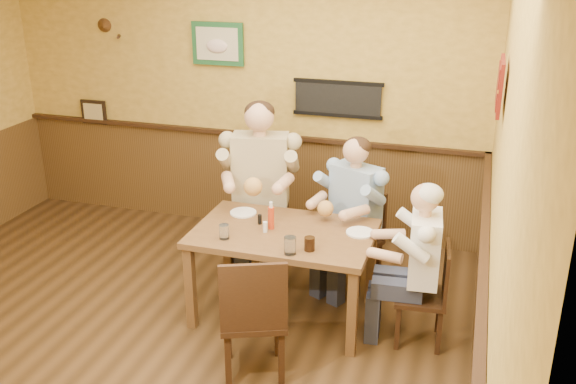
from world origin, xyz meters
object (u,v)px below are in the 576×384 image
chair_back_right (354,240)px  diner_tan_shirt (261,197)px  water_glass_mid (290,246)px  pepper_shaker (260,219)px  chair_right_end (421,294)px  chair_near_side (253,313)px  cola_tumbler (310,244)px  salt_shaker (265,227)px  diner_white_elder (423,274)px  hot_sauce_bottle (271,217)px  diner_blue_polo (355,221)px  dining_table (284,241)px  water_glass_left (224,232)px  chair_back_left (261,219)px

chair_back_right → diner_tan_shirt: (-0.87, 0.03, 0.29)m
water_glass_mid → pepper_shaker: size_ratio=1.63×
chair_right_end → chair_near_side: 1.30m
cola_tumbler → pepper_shaker: bearing=146.2°
diner_tan_shirt → salt_shaker: (0.30, -0.75, 0.07)m
diner_white_elder → hot_sauce_bottle: 1.23m
salt_shaker → water_glass_mid: bearing=-45.8°
cola_tumbler → chair_near_side: bearing=-116.3°
diner_blue_polo → diner_white_elder: diner_blue_polo is taller
chair_near_side → water_glass_mid: chair_near_side is taller
chair_right_end → diner_blue_polo: (-0.65, 0.72, 0.21)m
dining_table → chair_back_right: 0.83m
water_glass_left → water_glass_mid: bearing=-10.0°
cola_tumbler → pepper_shaker: size_ratio=1.28×
chair_back_left → water_glass_mid: chair_back_left is taller
chair_near_side → chair_right_end: bearing=-167.6°
chair_right_end → diner_blue_polo: size_ratio=0.66×
water_glass_left → water_glass_mid: size_ratio=0.87×
diner_blue_polo → cola_tumbler: diner_blue_polo is taller
cola_tumbler → salt_shaker: bearing=153.6°
chair_right_end → salt_shaker: salt_shaker is taller
cola_tumbler → chair_back_left: bearing=126.6°
pepper_shaker → diner_white_elder: bearing=-5.5°
water_glass_mid → salt_shaker: (-0.29, 0.30, -0.02)m
chair_near_side → water_glass_left: (-0.42, 0.52, 0.33)m
pepper_shaker → dining_table: bearing=-17.1°
chair_near_side → cola_tumbler: bearing=-138.2°
chair_back_right → salt_shaker: bearing=-103.3°
water_glass_mid → pepper_shaker: 0.58m
water_glass_mid → cola_tumbler: (0.12, 0.10, -0.01)m
salt_shaker → chair_near_side: bearing=-77.9°
dining_table → salt_shaker: salt_shaker is taller
chair_near_side → diner_blue_polo: 1.51m
pepper_shaker → water_glass_mid: bearing=-48.5°
dining_table → pepper_shaker: (-0.22, 0.07, 0.13)m
chair_back_left → diner_tan_shirt: 0.22m
diner_blue_polo → hot_sauce_bottle: diner_blue_polo is taller
chair_near_side → hot_sauce_bottle: (-0.13, 0.80, 0.37)m
dining_table → water_glass_mid: (0.16, -0.37, 0.16)m
chair_back_right → chair_right_end: (0.65, -0.72, -0.03)m
chair_near_side → water_glass_left: 0.74m
chair_near_side → pepper_shaker: size_ratio=11.90×
diner_tan_shirt → chair_right_end: bearing=-38.2°
diner_tan_shirt → diner_blue_polo: (0.87, -0.03, -0.11)m
chair_back_left → hot_sauce_bottle: size_ratio=4.96×
chair_right_end → diner_white_elder: bearing=0.0°
chair_back_left → pepper_shaker: 0.71m
pepper_shaker → chair_back_right: bearing=41.9°
chair_back_left → salt_shaker: size_ratio=11.75×
cola_tumbler → hot_sauce_bottle: bearing=144.1°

